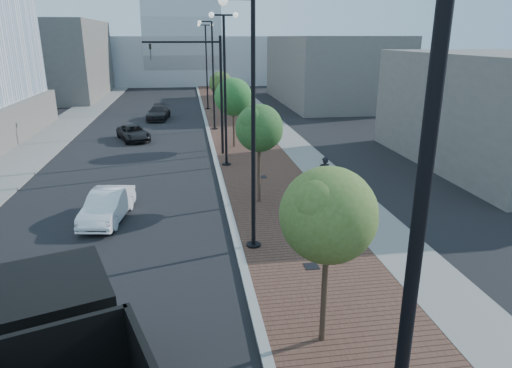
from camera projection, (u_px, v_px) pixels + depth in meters
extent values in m
cube|color=#4C2D23|center=(239.00, 117.00, 46.49)|extent=(7.00, 140.00, 0.12)
cube|color=slate|center=(265.00, 117.00, 46.88)|extent=(2.40, 140.00, 0.13)
cube|color=gray|center=(205.00, 118.00, 45.99)|extent=(0.30, 140.00, 0.14)
cube|color=slate|center=(71.00, 122.00, 44.16)|extent=(4.00, 140.00, 0.12)
cube|color=black|center=(51.00, 334.00, 9.99)|extent=(3.22, 3.28, 2.61)
cube|color=black|center=(51.00, 330.00, 11.52)|extent=(2.44, 1.26, 1.30)
cylinder|color=black|center=(6.00, 365.00, 10.73)|extent=(0.64, 1.14, 1.10)
cylinder|color=silver|center=(6.00, 365.00, 10.73)|extent=(0.52, 0.68, 0.60)
cylinder|color=black|center=(99.00, 339.00, 11.66)|extent=(0.64, 1.14, 1.10)
cylinder|color=silver|center=(99.00, 339.00, 11.66)|extent=(0.52, 0.68, 0.60)
imported|color=white|center=(107.00, 206.00, 20.44)|extent=(2.09, 4.38, 1.39)
imported|color=black|center=(133.00, 133.00, 36.37)|extent=(3.27, 4.68, 1.19)
imported|color=black|center=(159.00, 113.00, 45.48)|extent=(2.45, 4.86, 1.35)
imported|color=black|center=(324.00, 174.00, 24.36)|extent=(0.72, 0.51, 1.86)
cylinder|color=black|center=(405.00, 342.00, 5.17)|extent=(0.16, 0.16, 9.00)
cylinder|color=black|center=(254.00, 246.00, 17.85)|extent=(0.56, 0.56, 0.20)
cylinder|color=black|center=(253.00, 133.00, 16.46)|extent=(0.16, 0.16, 9.00)
sphere|color=silver|center=(223.00, 1.00, 14.95)|extent=(0.32, 0.32, 0.32)
cylinder|color=black|center=(227.00, 165.00, 29.14)|extent=(0.56, 0.56, 0.20)
cylinder|color=black|center=(225.00, 94.00, 27.75)|extent=(0.16, 0.16, 9.00)
cylinder|color=black|center=(223.00, 15.00, 26.36)|extent=(1.40, 0.10, 0.10)
sphere|color=silver|center=(211.00, 15.00, 26.26)|extent=(0.32, 0.32, 0.32)
sphere|color=silver|center=(236.00, 15.00, 26.46)|extent=(0.32, 0.32, 0.32)
cylinder|color=black|center=(215.00, 129.00, 40.43)|extent=(0.56, 0.56, 0.20)
cylinder|color=black|center=(213.00, 77.00, 39.03)|extent=(0.16, 0.16, 9.00)
cylinder|color=black|center=(206.00, 21.00, 37.57)|extent=(1.00, 0.10, 0.10)
sphere|color=silver|center=(200.00, 22.00, 37.53)|extent=(0.32, 0.32, 0.32)
cylinder|color=black|center=(208.00, 109.00, 51.71)|extent=(0.56, 0.56, 0.20)
cylinder|color=black|center=(207.00, 68.00, 50.32)|extent=(0.16, 0.16, 9.00)
cylinder|color=black|center=(205.00, 25.00, 48.93)|extent=(1.40, 0.10, 0.10)
sphere|color=silver|center=(199.00, 25.00, 48.83)|extent=(0.32, 0.32, 0.32)
sphere|color=silver|center=(212.00, 25.00, 49.03)|extent=(0.32, 0.32, 0.32)
cylinder|color=black|center=(222.00, 98.00, 30.76)|extent=(0.18, 0.18, 8.00)
cylinder|color=black|center=(181.00, 42.00, 29.29)|extent=(5.00, 0.12, 0.12)
imported|color=black|center=(150.00, 52.00, 29.20)|extent=(0.16, 0.20, 1.00)
cylinder|color=#382619|center=(325.00, 286.00, 11.84)|extent=(0.16, 0.16, 3.48)
sphere|color=#436020|center=(328.00, 215.00, 11.23)|extent=(2.45, 2.45, 2.45)
sphere|color=#436020|center=(339.00, 219.00, 11.65)|extent=(1.71, 1.71, 1.71)
sphere|color=#436020|center=(321.00, 207.00, 10.80)|extent=(1.47, 1.47, 1.47)
cylinder|color=#382619|center=(259.00, 169.00, 22.18)|extent=(0.16, 0.16, 3.54)
sphere|color=#25521C|center=(259.00, 128.00, 21.56)|extent=(2.28, 2.28, 2.28)
sphere|color=#25521C|center=(266.00, 132.00, 21.97)|extent=(1.59, 1.59, 1.59)
sphere|color=#25521C|center=(254.00, 122.00, 21.12)|extent=(1.37, 1.37, 1.37)
cylinder|color=#382619|center=(234.00, 125.00, 33.47)|extent=(0.16, 0.16, 3.52)
sphere|color=#236522|center=(233.00, 97.00, 32.85)|extent=(2.74, 2.74, 2.74)
sphere|color=#236522|center=(238.00, 100.00, 33.27)|extent=(1.92, 1.92, 1.92)
sphere|color=#236522|center=(229.00, 93.00, 32.42)|extent=(1.64, 1.64, 1.64)
cylinder|color=#382619|center=(221.00, 103.00, 44.78)|extent=(0.16, 0.16, 3.38)
sphere|color=#38551D|center=(221.00, 83.00, 44.18)|extent=(2.26, 2.26, 2.26)
sphere|color=#38551D|center=(225.00, 85.00, 44.60)|extent=(1.58, 1.58, 1.58)
sphere|color=#38551D|center=(218.00, 80.00, 43.76)|extent=(1.36, 1.36, 1.36)
cube|color=#B5BBC0|center=(184.00, 58.00, 86.83)|extent=(50.00, 28.00, 8.00)
cube|color=#5E5955|center=(46.00, 60.00, 60.45)|extent=(14.00, 20.00, 10.00)
cube|color=#635F59|center=(330.00, 70.00, 56.46)|extent=(12.00, 22.00, 8.00)
cube|color=#5E5955|center=(503.00, 110.00, 28.68)|extent=(10.00, 16.00, 7.00)
cube|color=black|center=(311.00, 266.00, 16.22)|extent=(0.50, 0.50, 0.02)
cube|color=black|center=(262.00, 177.00, 26.56)|extent=(0.50, 0.50, 0.02)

